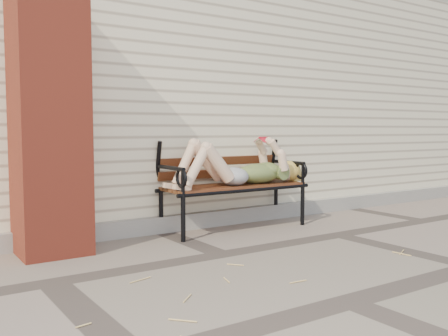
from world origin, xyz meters
TOP-DOWN VIEW (x-y plane):
  - ground at (0.00, 0.00)m, footprint 80.00×80.00m
  - house_wall at (0.00, 3.00)m, footprint 8.00×4.00m
  - foundation_strip at (0.00, 0.97)m, footprint 8.00×0.10m
  - brick_pillar at (-2.30, 0.75)m, footprint 0.50×0.50m
  - garden_bench at (-0.61, 0.83)m, footprint 1.53×0.61m
  - reading_woman at (-0.60, 0.71)m, footprint 1.44×0.33m
  - straw_scatter at (-1.21, -0.85)m, footprint 2.65×1.50m

SIDE VIEW (x-z plane):
  - ground at x=0.00m, z-range 0.00..0.00m
  - straw_scatter at x=-1.21m, z-range 0.00..0.01m
  - foundation_strip at x=0.00m, z-range 0.00..0.15m
  - garden_bench at x=-0.61m, z-range 0.06..1.05m
  - reading_woman at x=-0.60m, z-range 0.36..0.81m
  - brick_pillar at x=-2.30m, z-range 0.00..2.00m
  - house_wall at x=0.00m, z-range 0.00..3.00m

